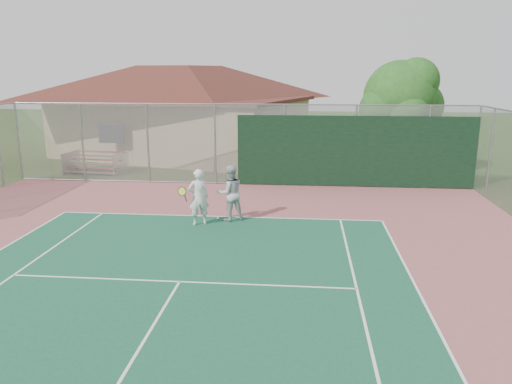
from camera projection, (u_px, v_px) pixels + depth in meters
back_fence at (287, 148)px, 21.38m from camera, size 20.08×0.11×3.53m
clubhouse at (182, 102)px, 29.38m from camera, size 16.47×13.34×6.17m
bleachers at (96, 162)px, 24.49m from camera, size 2.76×1.79×1.00m
tree at (402, 100)px, 22.72m from camera, size 3.92×3.72×5.47m
player_white_front at (198, 198)px, 15.94m from camera, size 1.02×0.73×1.82m
player_grey_back at (230, 194)px, 16.42m from camera, size 1.12×1.04×1.85m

